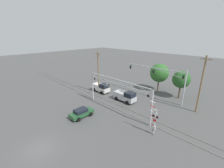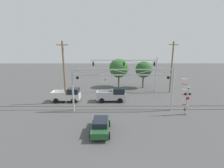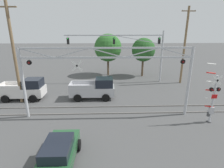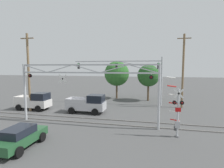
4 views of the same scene
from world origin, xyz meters
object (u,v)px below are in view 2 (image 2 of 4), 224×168
object	(u,v)px
crossing_signal_mast	(186,101)
background_tree_far_left_verge	(144,70)
traffic_signal_span	(139,68)
sedan_waiting	(101,125)
pickup_truck_lead	(113,95)
utility_pole_right	(172,67)
utility_pole_left	(64,72)
pickup_truck_following	(68,95)
background_tree_beyond_span	(119,68)
crossing_gantry	(123,81)

from	to	relation	value
crossing_signal_mast	background_tree_far_left_verge	world-z (taller)	background_tree_far_left_verge
traffic_signal_span	sedan_waiting	xyz separation A→B (m)	(-6.80, -16.09, -4.23)
pickup_truck_lead	crossing_signal_mast	bearing A→B (deg)	-30.05
utility_pole_right	utility_pole_left	bearing A→B (deg)	-162.10
utility_pole_right	pickup_truck_lead	bearing A→B (deg)	-155.07
pickup_truck_following	utility_pole_left	size ratio (longest dim) A/B	0.47
pickup_truck_lead	utility_pole_left	distance (m)	8.57
pickup_truck_lead	background_tree_beyond_span	size ratio (longest dim) A/B	0.72
crossing_gantry	traffic_signal_span	world-z (taller)	traffic_signal_span
crossing_gantry	traffic_signal_span	bearing A→B (deg)	68.29
pickup_truck_lead	background_tree_far_left_verge	size ratio (longest dim) A/B	0.79
utility_pole_right	pickup_truck_following	bearing A→B (deg)	-164.13
utility_pole_left	background_tree_far_left_verge	size ratio (longest dim) A/B	1.62
pickup_truck_lead	traffic_signal_span	bearing A→B (deg)	48.73
pickup_truck_following	sedan_waiting	distance (m)	11.64
traffic_signal_span	sedan_waiting	world-z (taller)	traffic_signal_span
traffic_signal_span	background_tree_beyond_span	distance (m)	5.75
pickup_truck_following	crossing_gantry	bearing A→B (deg)	-25.04
crossing_signal_mast	sedan_waiting	world-z (taller)	crossing_signal_mast
utility_pole_left	utility_pole_right	xyz separation A→B (m)	(19.34, 6.25, 0.16)
sedan_waiting	pickup_truck_lead	bearing A→B (deg)	82.15
pickup_truck_following	sedan_waiting	bearing A→B (deg)	-58.36
crossing_gantry	pickup_truck_lead	size ratio (longest dim) A/B	2.94
pickup_truck_following	background_tree_beyond_span	xyz separation A→B (m)	(9.05, 10.42, 3.36)
pickup_truck_following	utility_pole_left	xyz separation A→B (m)	(-0.10, -0.78, 3.94)
crossing_signal_mast	utility_pole_left	size ratio (longest dim) A/B	0.50
crossing_signal_mast	traffic_signal_span	bearing A→B (deg)	109.45
pickup_truck_lead	pickup_truck_following	size ratio (longest dim) A/B	1.05
crossing_gantry	crossing_signal_mast	xyz separation A→B (m)	(8.24, -1.43, -2.31)
traffic_signal_span	background_tree_far_left_verge	xyz separation A→B (m)	(1.68, 3.28, -0.81)
sedan_waiting	background_tree_far_left_verge	size ratio (longest dim) A/B	0.67
sedan_waiting	utility_pole_left	bearing A→B (deg)	124.21
pickup_truck_lead	utility_pole_right	xyz separation A→B (m)	(11.77, 5.47, 4.10)
crossing_gantry	crossing_signal_mast	bearing A→B (deg)	-9.82
pickup_truck_lead	background_tree_far_left_verge	bearing A→B (deg)	53.11
pickup_truck_following	traffic_signal_span	bearing A→B (deg)	25.62
crossing_gantry	pickup_truck_following	distance (m)	10.21
crossing_gantry	traffic_signal_span	size ratio (longest dim) A/B	1.04
crossing_gantry	utility_pole_right	distance (m)	14.20
pickup_truck_lead	utility_pole_left	bearing A→B (deg)	-174.15
crossing_signal_mast	traffic_signal_span	size ratio (longest dim) A/B	0.36
crossing_gantry	sedan_waiting	size ratio (longest dim) A/B	3.46
crossing_signal_mast	traffic_signal_span	world-z (taller)	traffic_signal_span
utility_pole_right	background_tree_far_left_verge	size ratio (longest dim) A/B	1.67
crossing_signal_mast	sedan_waiting	bearing A→B (deg)	-158.22
crossing_signal_mast	background_tree_far_left_verge	distance (m)	15.38
utility_pole_left	background_tree_beyond_span	xyz separation A→B (m)	(9.15, 11.20, -0.58)
crossing_gantry	utility_pole_left	xyz separation A→B (m)	(-8.90, 3.33, 0.80)
pickup_truck_following	background_tree_far_left_verge	xyz separation A→B (m)	(14.58, 9.47, 3.11)
traffic_signal_span	utility_pole_right	size ratio (longest dim) A/B	1.33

